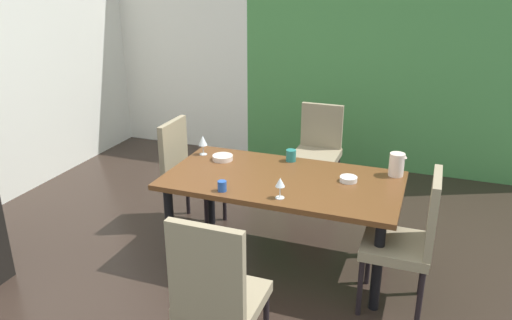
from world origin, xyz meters
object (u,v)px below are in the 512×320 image
dining_table (282,188)px  chair_head_near (216,293)px  serving_bowl_north (223,158)px  wine_glass_rear (280,183)px  wine_glass_center (203,141)px  cup_corner (222,186)px  chair_right_near (410,236)px  serving_bowl_right (348,179)px  chair_head_far (318,147)px  chair_left_far (187,169)px  cup_left (291,155)px  pitcher_near_window (397,164)px

dining_table → chair_head_near: (0.04, -1.29, -0.07)m
serving_bowl_north → wine_glass_rear: bearing=-38.8°
wine_glass_center → cup_corner: wine_glass_center is taller
wine_glass_rear → wine_glass_center: bearing=145.7°
chair_right_near → serving_bowl_right: size_ratio=7.71×
chair_head_far → chair_head_near: 2.58m
chair_left_far → wine_glass_rear: size_ratio=6.41×
chair_head_far → wine_glass_rear: (0.11, -1.62, 0.29)m
wine_glass_center → cup_left: 0.76m
wine_glass_center → serving_bowl_right: (1.27, -0.15, -0.10)m
cup_corner → pitcher_near_window: 1.34m
chair_left_far → pitcher_near_window: (1.76, 0.07, 0.26)m
wine_glass_center → chair_right_near: bearing=-17.0°
chair_left_far → wine_glass_center: size_ratio=5.74×
chair_left_far → cup_corner: 0.93m
chair_head_far → serving_bowl_north: bearing=63.0°
chair_head_near → wine_glass_rear: chair_head_near is taller
chair_head_far → chair_right_near: size_ratio=0.94×
dining_table → chair_head_far: 1.29m
chair_left_far → cup_left: chair_left_far is taller
dining_table → cup_corner: cup_corner is taller
dining_table → cup_left: (-0.04, 0.37, 0.13)m
cup_corner → chair_left_far: bearing=134.2°
chair_left_far → serving_bowl_north: size_ratio=5.74×
pitcher_near_window → chair_right_near: bearing=-74.7°
wine_glass_center → serving_bowl_right: wine_glass_center is taller
pitcher_near_window → chair_head_far: bearing=131.5°
serving_bowl_north → cup_left: size_ratio=1.76×
wine_glass_rear → serving_bowl_north: wine_glass_rear is taller
chair_left_far → wine_glass_center: 0.34m
wine_glass_center → serving_bowl_right: size_ratio=1.31×
chair_head_far → chair_left_far: size_ratio=0.97×
serving_bowl_north → cup_corner: (0.25, -0.57, 0.02)m
wine_glass_rear → serving_bowl_right: size_ratio=1.17×
chair_head_far → wine_glass_rear: size_ratio=6.22×
chair_left_far → cup_corner: bearing=44.2°
serving_bowl_north → cup_corner: size_ratio=2.22×
dining_table → serving_bowl_north: bearing=161.3°
wine_glass_rear → serving_bowl_right: 0.60m
wine_glass_center → serving_bowl_north: 0.24m
pitcher_near_window → chair_left_far: bearing=-177.7°
chair_left_far → wine_glass_rear: 1.25m
serving_bowl_right → cup_corner: (-0.81, -0.48, 0.02)m
cup_corner → chair_head_near: bearing=-68.1°
pitcher_near_window → wine_glass_center: bearing=-176.7°
chair_head_far → serving_bowl_north: 1.24m
chair_head_far → wine_glass_center: (-0.76, -1.03, 0.30)m
chair_head_far → serving_bowl_right: bearing=113.3°
dining_table → wine_glass_rear: wine_glass_rear is taller
dining_table → cup_corner: bearing=-132.0°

